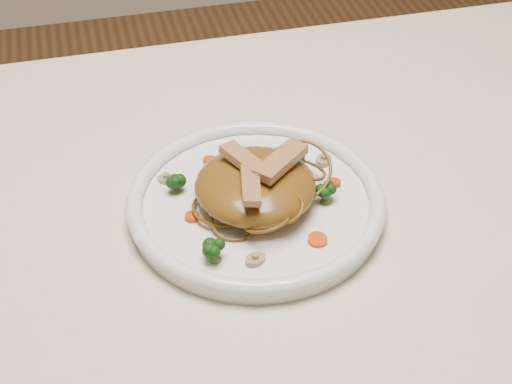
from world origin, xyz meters
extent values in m
cube|color=beige|center=(0.00, 0.00, 0.73)|extent=(1.20, 0.80, 0.04)
cylinder|color=brown|center=(0.54, 0.34, 0.35)|extent=(0.06, 0.06, 0.71)
cylinder|color=white|center=(0.01, -0.02, 0.76)|extent=(0.36, 0.36, 0.02)
ellipsoid|color=brown|center=(0.01, -0.02, 0.79)|extent=(0.16, 0.16, 0.05)
cube|color=tan|center=(0.04, -0.03, 0.82)|extent=(0.08, 0.07, 0.01)
cube|color=tan|center=(0.00, -0.01, 0.82)|extent=(0.05, 0.07, 0.01)
cube|color=tan|center=(0.00, -0.06, 0.82)|extent=(0.03, 0.06, 0.01)
cylinder|color=red|center=(0.06, 0.05, 0.77)|extent=(0.03, 0.03, 0.00)
cylinder|color=red|center=(-0.07, -0.04, 0.77)|extent=(0.02, 0.02, 0.00)
cylinder|color=red|center=(0.11, -0.02, 0.77)|extent=(0.02, 0.02, 0.00)
cylinder|color=red|center=(-0.03, 0.06, 0.77)|extent=(0.02, 0.02, 0.00)
cylinder|color=red|center=(0.06, -0.11, 0.77)|extent=(0.02, 0.02, 0.00)
cylinder|color=tan|center=(-0.01, -0.12, 0.77)|extent=(0.03, 0.03, 0.01)
cylinder|color=tan|center=(0.11, 0.03, 0.77)|extent=(0.04, 0.04, 0.01)
cylinder|color=tan|center=(-0.08, 0.04, 0.77)|extent=(0.03, 0.03, 0.01)
cylinder|color=tan|center=(0.08, 0.06, 0.77)|extent=(0.03, 0.03, 0.01)
camera|label=1|loc=(-0.15, -0.68, 1.35)|focal=53.39mm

